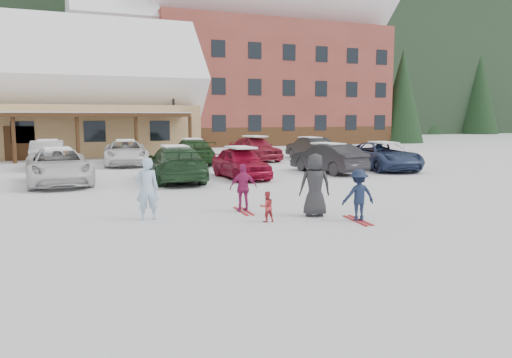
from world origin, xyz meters
name	(u,v)px	position (x,y,z in m)	size (l,w,h in m)	color
ground	(260,220)	(0.00, 0.00, 0.00)	(160.00, 160.00, 0.00)	white
forested_hillside	(76,25)	(0.00, 85.00, 19.00)	(300.00, 70.00, 38.00)	black
alpine_hotel	(245,61)	(14.27, 38.00, 8.63)	(31.48, 14.01, 21.48)	brown
lamp_post	(174,106)	(3.39, 24.64, 3.58)	(0.50, 0.25, 6.36)	black
conifer_1	(402,84)	(30.00, 32.00, 6.26)	(4.84, 4.84, 11.22)	black
conifer_3	(157,96)	(6.00, 44.00, 5.12)	(3.96, 3.96, 9.18)	black
conifer_4	(359,89)	(34.00, 46.00, 6.54)	(5.06, 5.06, 11.73)	black
adult_skier	(147,189)	(-2.79, 1.22, 0.85)	(0.62, 0.41, 1.70)	#A2C7E5
toddler_red	(267,207)	(0.10, -0.25, 0.41)	(0.40, 0.31, 0.82)	#BC3136
child_navy	(358,195)	(2.41, -1.08, 0.70)	(0.91, 0.52, 1.41)	#141E38
skis_child_navy	(358,220)	(2.41, -1.08, 0.01)	(0.20, 1.40, 0.03)	#B3191F
child_magenta	(243,188)	(0.05, 1.36, 0.71)	(0.83, 0.35, 1.42)	#9E205B
skis_child_magenta	(243,211)	(0.05, 1.36, 0.01)	(0.20, 1.40, 0.03)	#B3191F
bystander_dark	(315,185)	(1.66, -0.04, 0.89)	(0.87, 0.56, 1.78)	#28292B
parked_car_2	(58,166)	(-4.91, 9.89, 0.74)	(2.47, 5.36, 1.49)	silver
parked_car_3	(175,164)	(-0.21, 8.98, 0.76)	(2.14, 5.27, 1.53)	#203F23
parked_car_4	(241,163)	(2.79, 8.89, 0.71)	(1.68, 4.17, 1.42)	#A10C2C
parked_car_5	(328,158)	(7.60, 9.33, 0.73)	(1.55, 4.46, 1.47)	black
parked_car_6	(383,156)	(11.05, 9.50, 0.73)	(2.41, 5.22, 1.45)	navy
parked_car_9	(48,154)	(-5.32, 17.12, 0.76)	(1.62, 4.63, 1.53)	#9F9FA3
parked_car_10	(126,153)	(-1.19, 17.22, 0.72)	(2.40, 5.21, 1.45)	white
parked_car_11	(192,152)	(2.53, 16.30, 0.75)	(2.09, 5.14, 1.49)	#1E3F1B
parked_car_12	(255,148)	(6.88, 17.19, 0.78)	(1.85, 4.59, 1.56)	maroon
parked_car_13	(310,148)	(10.79, 17.08, 0.72)	(1.51, 4.34, 1.43)	black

